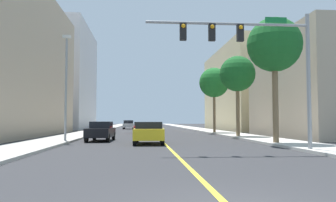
{
  "coord_description": "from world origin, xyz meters",
  "views": [
    {
      "loc": [
        -1.58,
        -5.76,
        1.55
      ],
      "look_at": [
        0.04,
        14.41,
        2.7
      ],
      "focal_mm": 36.1,
      "sensor_mm": 36.0,
      "label": 1
    }
  ],
  "objects_px": {
    "street_lamp": "(66,81)",
    "car_red": "(142,127)",
    "palm_near": "(274,46)",
    "palm_far": "(214,83)",
    "car_black": "(101,131)",
    "car_yellow": "(149,132)",
    "traffic_signal_mast": "(257,50)",
    "car_silver": "(129,124)",
    "palm_mid": "(237,74)"
  },
  "relations": [
    {
      "from": "palm_near",
      "to": "palm_far",
      "type": "bearing_deg",
      "value": 90.1
    },
    {
      "from": "palm_near",
      "to": "palm_far",
      "type": "xyz_separation_m",
      "value": [
        -0.03,
        17.73,
        -0.43
      ]
    },
    {
      "from": "palm_near",
      "to": "car_black",
      "type": "height_order",
      "value": "palm_near"
    },
    {
      "from": "traffic_signal_mast",
      "to": "palm_near",
      "type": "bearing_deg",
      "value": 58.87
    },
    {
      "from": "palm_mid",
      "to": "car_silver",
      "type": "distance_m",
      "value": 32.35
    },
    {
      "from": "palm_far",
      "to": "car_silver",
      "type": "bearing_deg",
      "value": 116.51
    },
    {
      "from": "palm_mid",
      "to": "car_black",
      "type": "distance_m",
      "value": 13.24
    },
    {
      "from": "traffic_signal_mast",
      "to": "palm_mid",
      "type": "xyz_separation_m",
      "value": [
        2.96,
        13.49,
        0.64
      ]
    },
    {
      "from": "palm_mid",
      "to": "street_lamp",
      "type": "bearing_deg",
      "value": -158.68
    },
    {
      "from": "car_black",
      "to": "car_yellow",
      "type": "distance_m",
      "value": 4.91
    },
    {
      "from": "palm_far",
      "to": "car_silver",
      "type": "xyz_separation_m",
      "value": [
        -10.59,
        21.24,
        -5.09
      ]
    },
    {
      "from": "palm_near",
      "to": "palm_far",
      "type": "height_order",
      "value": "palm_near"
    },
    {
      "from": "traffic_signal_mast",
      "to": "palm_far",
      "type": "bearing_deg",
      "value": 82.96
    },
    {
      "from": "traffic_signal_mast",
      "to": "car_yellow",
      "type": "bearing_deg",
      "value": 130.36
    },
    {
      "from": "car_black",
      "to": "car_red",
      "type": "relative_size",
      "value": 0.93
    },
    {
      "from": "traffic_signal_mast",
      "to": "palm_mid",
      "type": "bearing_deg",
      "value": 77.64
    },
    {
      "from": "car_yellow",
      "to": "street_lamp",
      "type": "bearing_deg",
      "value": 163.25
    },
    {
      "from": "palm_near",
      "to": "car_red",
      "type": "height_order",
      "value": "palm_near"
    },
    {
      "from": "traffic_signal_mast",
      "to": "car_silver",
      "type": "relative_size",
      "value": 1.85
    },
    {
      "from": "palm_far",
      "to": "car_black",
      "type": "xyz_separation_m",
      "value": [
        -11.44,
        -12.85,
        -5.14
      ]
    },
    {
      "from": "palm_mid",
      "to": "car_yellow",
      "type": "bearing_deg",
      "value": -137.63
    },
    {
      "from": "car_black",
      "to": "car_red",
      "type": "distance_m",
      "value": 14.8
    },
    {
      "from": "street_lamp",
      "to": "palm_mid",
      "type": "xyz_separation_m",
      "value": [
        13.93,
        5.44,
        1.39
      ]
    },
    {
      "from": "traffic_signal_mast",
      "to": "car_silver",
      "type": "distance_m",
      "value": 44.5
    },
    {
      "from": "street_lamp",
      "to": "car_black",
      "type": "relative_size",
      "value": 1.71
    },
    {
      "from": "car_black",
      "to": "palm_mid",
      "type": "bearing_deg",
      "value": -158.86
    },
    {
      "from": "street_lamp",
      "to": "palm_mid",
      "type": "bearing_deg",
      "value": 21.32
    },
    {
      "from": "traffic_signal_mast",
      "to": "car_red",
      "type": "distance_m",
      "value": 25.02
    },
    {
      "from": "street_lamp",
      "to": "car_black",
      "type": "distance_m",
      "value": 4.47
    },
    {
      "from": "palm_far",
      "to": "car_yellow",
      "type": "height_order",
      "value": "palm_far"
    },
    {
      "from": "traffic_signal_mast",
      "to": "street_lamp",
      "type": "height_order",
      "value": "street_lamp"
    },
    {
      "from": "street_lamp",
      "to": "palm_far",
      "type": "height_order",
      "value": "palm_far"
    },
    {
      "from": "street_lamp",
      "to": "car_red",
      "type": "xyz_separation_m",
      "value": [
        5.35,
        15.94,
        -3.56
      ]
    },
    {
      "from": "street_lamp",
      "to": "palm_near",
      "type": "height_order",
      "value": "palm_near"
    },
    {
      "from": "car_black",
      "to": "palm_far",
      "type": "bearing_deg",
      "value": -129.41
    },
    {
      "from": "palm_far",
      "to": "car_silver",
      "type": "distance_m",
      "value": 24.27
    },
    {
      "from": "palm_mid",
      "to": "car_black",
      "type": "bearing_deg",
      "value": -161.11
    },
    {
      "from": "car_black",
      "to": "palm_near",
      "type": "bearing_deg",
      "value": 159.19
    },
    {
      "from": "car_red",
      "to": "car_black",
      "type": "bearing_deg",
      "value": -104.18
    },
    {
      "from": "traffic_signal_mast",
      "to": "car_silver",
      "type": "bearing_deg",
      "value": 100.18
    },
    {
      "from": "palm_mid",
      "to": "palm_far",
      "type": "relative_size",
      "value": 0.96
    },
    {
      "from": "street_lamp",
      "to": "palm_near",
      "type": "bearing_deg",
      "value": -13.98
    },
    {
      "from": "car_red",
      "to": "car_yellow",
      "type": "relative_size",
      "value": 1.11
    },
    {
      "from": "traffic_signal_mast",
      "to": "palm_far",
      "type": "relative_size",
      "value": 1.1
    },
    {
      "from": "street_lamp",
      "to": "car_red",
      "type": "distance_m",
      "value": 17.19
    },
    {
      "from": "car_red",
      "to": "car_yellow",
      "type": "bearing_deg",
      "value": -90.83
    },
    {
      "from": "palm_near",
      "to": "car_silver",
      "type": "xyz_separation_m",
      "value": [
        -10.62,
        38.97,
        -5.52
      ]
    },
    {
      "from": "palm_far",
      "to": "car_black",
      "type": "bearing_deg",
      "value": -131.67
    },
    {
      "from": "car_red",
      "to": "car_silver",
      "type": "bearing_deg",
      "value": 94.15
    },
    {
      "from": "car_red",
      "to": "palm_near",
      "type": "bearing_deg",
      "value": -68.8
    }
  ]
}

